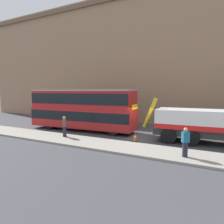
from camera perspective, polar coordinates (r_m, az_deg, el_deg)
The scene contains 7 objects.
ground_plane at distance 17.81m, azimuth 9.33°, elevation -6.85°, with size 120.00×120.00×0.00m, color #424247.
near_kerb at distance 13.98m, azimuth 3.90°, elevation -10.05°, with size 60.00×2.80×0.15m, color gray.
building_facade at distance 24.98m, azimuth 15.20°, elevation 15.32°, with size 60.00×1.50×16.00m.
double_decker_bus at distance 20.28m, azimuth -8.54°, elevation 1.11°, with size 11.14×3.11×4.06m.
pedestrian_onlooker at distance 17.15m, azimuth -13.31°, elevation -4.07°, with size 0.43×0.48×1.71m.
pedestrian_bystander at distance 12.39m, azimuth 20.05°, elevation -8.15°, with size 0.47×0.46×1.71m.
traffic_cone_near_bus at distance 15.89m, azimuth 6.55°, elevation -7.12°, with size 0.36×0.36×0.72m.
Camera 1 is at (5.33, -16.54, 3.93)m, focal length 32.26 mm.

